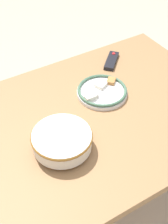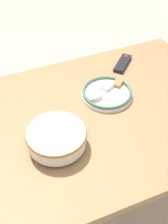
% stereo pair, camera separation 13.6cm
% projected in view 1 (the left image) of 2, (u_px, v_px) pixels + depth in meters
% --- Properties ---
extents(ground_plane, '(8.00, 8.00, 0.00)m').
position_uv_depth(ground_plane, '(91.00, 203.00, 1.95)').
color(ground_plane, '#B7A88E').
extents(dining_table, '(1.30, 0.91, 0.77)m').
position_uv_depth(dining_table, '(93.00, 129.00, 1.47)').
color(dining_table, olive).
rests_on(dining_table, ground_plane).
extents(noodle_bowl, '(0.25, 0.25, 0.08)m').
position_uv_depth(noodle_bowl, '(62.00, 140.00, 1.24)').
color(noodle_bowl, silver).
rests_on(noodle_bowl, dining_table).
extents(food_plate, '(0.24, 0.24, 0.04)m').
position_uv_depth(food_plate, '(102.00, 91.00, 1.50)').
color(food_plate, white).
rests_on(food_plate, dining_table).
extents(tv_remote, '(0.15, 0.15, 0.02)m').
position_uv_depth(tv_remote, '(111.00, 61.00, 1.70)').
color(tv_remote, black).
rests_on(tv_remote, dining_table).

